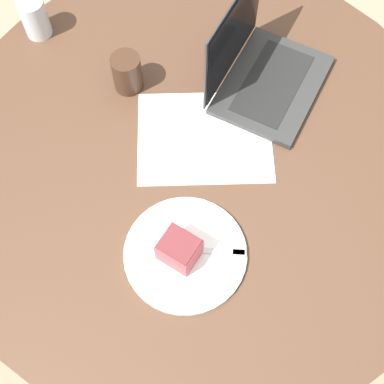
{
  "coord_description": "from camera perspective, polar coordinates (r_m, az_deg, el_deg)",
  "views": [
    {
      "loc": [
        0.19,
        0.61,
        1.82
      ],
      "look_at": [
        0.05,
        0.12,
        0.77
      ],
      "focal_mm": 50.0,
      "sensor_mm": 36.0,
      "label": 1
    }
  ],
  "objects": [
    {
      "name": "ground_plane",
      "position": [
        1.93,
        0.43,
        -6.33
      ],
      "size": [
        12.0,
        12.0,
        0.0
      ],
      "primitive_type": "plane",
      "color": "gray"
    },
    {
      "name": "dining_table",
      "position": [
        1.36,
        0.61,
        2.4
      ],
      "size": [
        1.25,
        1.25,
        0.73
      ],
      "color": "#4C3323",
      "rests_on": "ground_plane"
    },
    {
      "name": "paper_document",
      "position": [
        1.29,
        1.35,
        5.89
      ],
      "size": [
        0.37,
        0.33,
        0.0
      ],
      "rotation": [
        0.0,
        0.0,
        -0.26
      ],
      "color": "white",
      "rests_on": "dining_table"
    },
    {
      "name": "plate",
      "position": [
        1.15,
        -0.72,
        -6.62
      ],
      "size": [
        0.27,
        0.27,
        0.01
      ],
      "color": "white",
      "rests_on": "dining_table"
    },
    {
      "name": "cake_slice",
      "position": [
        1.11,
        -1.38,
        -6.14
      ],
      "size": [
        0.1,
        0.1,
        0.07
      ],
      "rotation": [
        0.0,
        0.0,
        5.43
      ],
      "color": "#B74C51",
      "rests_on": "plate"
    },
    {
      "name": "fork",
      "position": [
        1.15,
        2.37,
        -6.32
      ],
      "size": [
        0.17,
        0.08,
        0.0
      ],
      "rotation": [
        0.0,
        0.0,
        2.8
      ],
      "color": "silver",
      "rests_on": "plate"
    },
    {
      "name": "coffee_glass",
      "position": [
        1.34,
        -6.94,
        12.52
      ],
      "size": [
        0.07,
        0.07,
        0.1
      ],
      "color": "#3D2619",
      "rests_on": "dining_table"
    },
    {
      "name": "water_glass",
      "position": [
        1.5,
        -16.44,
        17.41
      ],
      "size": [
        0.07,
        0.07,
        0.11
      ],
      "color": "silver",
      "rests_on": "dining_table"
    },
    {
      "name": "laptop",
      "position": [
        1.35,
        7.4,
        12.69
      ],
      "size": [
        0.37,
        0.37,
        0.25
      ],
      "rotation": [
        0.0,
        0.0,
        7.1
      ],
      "color": "#2D2D2D",
      "rests_on": "dining_table"
    }
  ]
}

